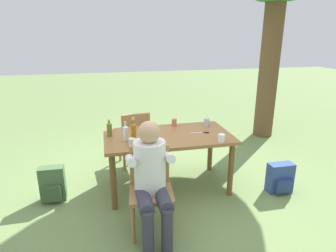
{
  "coord_description": "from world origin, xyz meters",
  "views": [
    {
      "loc": [
        -0.76,
        -3.41,
        1.99
      ],
      "look_at": [
        0.0,
        0.0,
        0.86
      ],
      "focal_mm": 31.22,
      "sensor_mm": 36.0,
      "label": 1
    }
  ],
  "objects": [
    {
      "name": "chair_far_left",
      "position": [
        -0.35,
        0.74,
        0.49
      ],
      "size": [
        0.49,
        0.49,
        0.87
      ],
      "color": "#A37547",
      "rests_on": "ground_plane"
    },
    {
      "name": "cup_terracotta",
      "position": [
        0.17,
        0.36,
        0.79
      ],
      "size": [
        0.07,
        0.07,
        0.1
      ],
      "primitive_type": "cylinder",
      "color": "#BC6B47",
      "rests_on": "dining_table"
    },
    {
      "name": "ground_plane",
      "position": [
        0.0,
        0.0,
        0.0
      ],
      "size": [
        24.0,
        24.0,
        0.0
      ],
      "primitive_type": "plane",
      "color": "#6B844C"
    },
    {
      "name": "cup_glass",
      "position": [
        -0.48,
        -0.28,
        0.79
      ],
      "size": [
        0.08,
        0.08,
        0.09
      ],
      "primitive_type": "cylinder",
      "color": "silver",
      "rests_on": "dining_table"
    },
    {
      "name": "dining_table",
      "position": [
        0.0,
        0.0,
        0.65
      ],
      "size": [
        1.61,
        0.89,
        0.74
      ],
      "color": "olive",
      "rests_on": "ground_plane"
    },
    {
      "name": "bottle_amber",
      "position": [
        -0.45,
        -0.17,
        0.87
      ],
      "size": [
        0.06,
        0.06,
        0.31
      ],
      "color": "#996019",
      "rests_on": "dining_table"
    },
    {
      "name": "cup_steel",
      "position": [
        0.61,
        0.26,
        0.8
      ],
      "size": [
        0.08,
        0.08,
        0.11
      ],
      "primitive_type": "cylinder",
      "color": "#B2B7BC",
      "rests_on": "dining_table"
    },
    {
      "name": "bottle_olive",
      "position": [
        -0.72,
        0.12,
        0.84
      ],
      "size": [
        0.06,
        0.06,
        0.22
      ],
      "color": "#566623",
      "rests_on": "dining_table"
    },
    {
      "name": "bottle_clear",
      "position": [
        -0.54,
        -0.08,
        0.84
      ],
      "size": [
        0.06,
        0.06,
        0.24
      ],
      "color": "white",
      "rests_on": "dining_table"
    },
    {
      "name": "chair_near_left",
      "position": [
        -0.35,
        -0.74,
        0.49
      ],
      "size": [
        0.48,
        0.48,
        0.87
      ],
      "color": "#A37547",
      "rests_on": "ground_plane"
    },
    {
      "name": "person_in_white_shirt",
      "position": [
        -0.36,
        -0.85,
        0.66
      ],
      "size": [
        0.47,
        0.61,
        1.18
      ],
      "color": "white",
      "rests_on": "ground_plane"
    },
    {
      "name": "backpack_by_far_side",
      "position": [
        1.39,
        -0.43,
        0.19
      ],
      "size": [
        0.33,
        0.21,
        0.39
      ],
      "color": "#2D4784",
      "rests_on": "ground_plane"
    },
    {
      "name": "table_knife",
      "position": [
        0.44,
        -0.02,
        0.75
      ],
      "size": [
        0.24,
        0.07,
        0.01
      ],
      "color": "silver",
      "rests_on": "dining_table"
    },
    {
      "name": "cup_white",
      "position": [
        0.57,
        -0.37,
        0.79
      ],
      "size": [
        0.08,
        0.08,
        0.09
      ],
      "primitive_type": "cylinder",
      "color": "white",
      "rests_on": "dining_table"
    },
    {
      "name": "backpack_by_near_side",
      "position": [
        -1.45,
        -0.01,
        0.21
      ],
      "size": [
        0.29,
        0.2,
        0.44
      ],
      "color": "#47663D",
      "rests_on": "ground_plane"
    }
  ]
}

